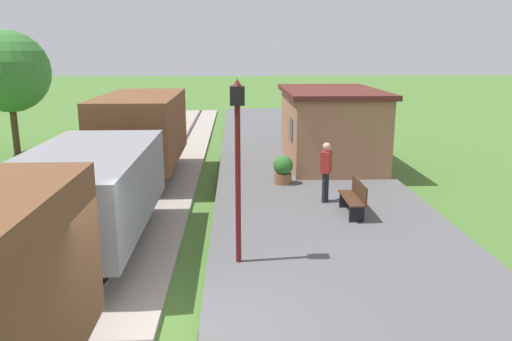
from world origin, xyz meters
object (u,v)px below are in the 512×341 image
at_px(potted_planter, 283,169).
at_px(tree_trackside_far, 8,72).
at_px(freight_train, 88,186).
at_px(lamp_post_near, 238,139).
at_px(person_waiting, 326,170).
at_px(station_hut, 330,126).
at_px(bench_near_hut, 354,197).
at_px(bench_down_platform, 300,130).

height_order(potted_planter, tree_trackside_far, tree_trackside_far).
distance_m(freight_train, potted_planter, 6.98).
bearing_deg(lamp_post_near, freight_train, 162.35).
xyz_separation_m(person_waiting, potted_planter, (-1.01, 2.03, -0.46)).
height_order(station_hut, lamp_post_near, lamp_post_near).
xyz_separation_m(station_hut, lamp_post_near, (-3.55, -9.23, 1.15)).
distance_m(bench_near_hut, potted_planter, 3.56).
height_order(bench_near_hut, person_waiting, person_waiting).
distance_m(freight_train, person_waiting, 6.51).
relative_size(station_hut, tree_trackside_far, 1.10).
xyz_separation_m(bench_down_platform, tree_trackside_far, (-12.63, -1.78, 2.82)).
bearing_deg(potted_planter, freight_train, -133.05).
xyz_separation_m(station_hut, person_waiting, (-1.06, -5.16, -0.47)).
bearing_deg(bench_down_platform, station_hut, -84.25).
relative_size(station_hut, bench_down_platform, 3.87).
bearing_deg(lamp_post_near, potted_planter, 76.31).
height_order(potted_planter, lamp_post_near, lamp_post_near).
bearing_deg(potted_planter, bench_down_platform, 79.03).
relative_size(freight_train, potted_planter, 21.18).
height_order(freight_train, bench_down_platform, freight_train).
height_order(bench_down_platform, potted_planter, potted_planter).
distance_m(potted_planter, tree_trackside_far, 13.05).
bearing_deg(potted_planter, person_waiting, -63.49).
xyz_separation_m(lamp_post_near, tree_trackside_far, (-9.57, 12.42, 0.74)).
distance_m(bench_down_platform, lamp_post_near, 14.67).
height_order(bench_near_hut, tree_trackside_far, tree_trackside_far).
relative_size(bench_near_hut, lamp_post_near, 0.41).
bearing_deg(lamp_post_near, bench_down_platform, 77.86).
bearing_deg(tree_trackside_far, bench_down_platform, 8.00).
bearing_deg(tree_trackside_far, station_hut, -13.66).
xyz_separation_m(potted_planter, lamp_post_near, (-1.48, -6.09, 2.08)).
bearing_deg(freight_train, bench_down_platform, 64.43).
relative_size(bench_down_platform, person_waiting, 0.88).
relative_size(potted_planter, tree_trackside_far, 0.17).
xyz_separation_m(potted_planter, tree_trackside_far, (-11.06, 6.33, 2.82)).
relative_size(bench_down_platform, potted_planter, 1.64).
height_order(bench_down_platform, person_waiting, person_waiting).
relative_size(bench_near_hut, potted_planter, 1.64).
height_order(bench_down_platform, lamp_post_near, lamp_post_near).
height_order(person_waiting, tree_trackside_far, tree_trackside_far).
bearing_deg(bench_down_platform, lamp_post_near, -102.14).
xyz_separation_m(bench_down_platform, lamp_post_near, (-3.05, -14.20, 2.08)).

